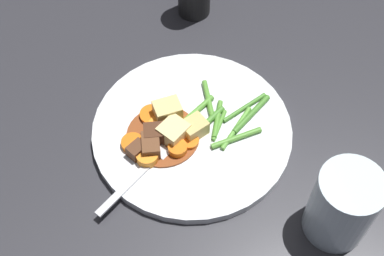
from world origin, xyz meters
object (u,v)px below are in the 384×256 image
Objects in this scene: potato_chunk_1 at (174,132)px; potato_chunk_2 at (168,112)px; carrot_slice_1 at (152,115)px; carrot_slice_2 at (132,141)px; carrot_slice_0 at (178,149)px; carrot_slice_3 at (147,156)px; meat_chunk_2 at (137,150)px; carrot_slice_4 at (190,142)px; carrot_slice_5 at (160,127)px; potato_chunk_0 at (192,128)px; water_glass at (342,206)px; dinner_plate at (192,131)px; fork at (147,166)px; carrot_slice_6 at (173,125)px; meat_chunk_0 at (151,146)px; meat_chunk_1 at (154,133)px.

potato_chunk_2 reaches higher than potato_chunk_1.
carrot_slice_1 is at bearing -22.42° from potato_chunk_2.
potato_chunk_2 is at bearing -158.95° from carrot_slice_2.
carrot_slice_0 and carrot_slice_3 have the same top height.
carrot_slice_3 is at bearing 68.47° from carrot_slice_1.
carrot_slice_0 is at bearing 164.58° from meat_chunk_2.
potato_chunk_1 reaches higher than carrot_slice_3.
carrot_slice_3 is at bearing 5.04° from carrot_slice_4.
potato_chunk_1 is 0.06m from meat_chunk_2.
carrot_slice_5 is at bearing 100.76° from carrot_slice_1.
potato_chunk_0 is 0.31× the size of water_glass.
carrot_slice_5 is 0.92× the size of potato_chunk_2.
water_glass is (-0.16, 0.16, 0.03)m from carrot_slice_0.
carrot_slice_1 is (0.05, -0.04, 0.01)m from dinner_plate.
fork is 1.41× the size of water_glass.
water_glass is at bearing 129.24° from potato_chunk_1.
carrot_slice_0 is 0.04m from carrot_slice_5.
dinner_plate is 0.09m from carrot_slice_2.
carrot_slice_2 is 0.06m from carrot_slice_6.
carrot_slice_5 reaches higher than dinner_plate.
carrot_slice_0 is 1.02× the size of carrot_slice_4.
potato_chunk_1 is 0.04m from meat_chunk_0.
carrot_slice_6 is (-0.02, 0.03, -0.00)m from carrot_slice_1.
carrot_slice_6 is 0.78× the size of potato_chunk_2.
potato_chunk_2 is at bearing -82.60° from carrot_slice_6.
potato_chunk_1 reaches higher than carrot_slice_0.
potato_chunk_2 reaches higher than carrot_slice_0.
carrot_slice_2 and carrot_slice_4 have the same top height.
meat_chunk_1 is at bearing -47.63° from water_glass.
meat_chunk_1 is at bearing -30.26° from carrot_slice_4.
carrot_slice_3 is at bearing 21.14° from dinner_plate.
potato_chunk_0 is 0.93× the size of potato_chunk_1.
water_glass is at bearing 125.82° from carrot_slice_6.
meat_chunk_1 is at bearing -11.49° from potato_chunk_0.
dinner_plate is at bearing -165.71° from meat_chunk_0.
potato_chunk_0 reaches higher than carrot_slice_2.
potato_chunk_0 is at bearing -55.53° from water_glass.
potato_chunk_0 is 0.23m from water_glass.
meat_chunk_0 is at bearing 15.67° from potato_chunk_1.
dinner_plate is 0.06m from meat_chunk_1.
meat_chunk_2 is at bearing 10.51° from dinner_plate.
potato_chunk_2 is at bearing -129.82° from carrot_slice_3.
carrot_slice_4 is at bearing 61.41° from potato_chunk_0.
carrot_slice_4 is at bearing 149.74° from meat_chunk_1.
meat_chunk_1 is (0.03, 0.03, -0.00)m from potato_chunk_2.
carrot_slice_0 is 0.05m from fork.
potato_chunk_0 is (-0.01, -0.01, 0.01)m from carrot_slice_4.
carrot_slice_1 and carrot_slice_4 have the same top height.
carrot_slice_0 reaches higher than carrot_slice_2.
water_glass is at bearing 124.17° from potato_chunk_2.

